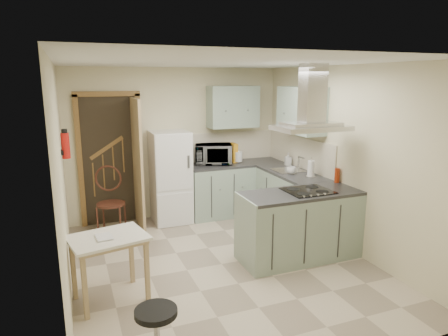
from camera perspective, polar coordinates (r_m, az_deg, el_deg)
name	(u,v)px	position (r m, az deg, el deg)	size (l,w,h in m)	color
floor	(222,264)	(5.25, -0.34, -13.56)	(4.20, 4.20, 0.00)	#BCAB92
ceiling	(221,62)	(4.71, -0.38, 14.87)	(4.20, 4.20, 0.00)	silver
back_wall	(177,143)	(6.80, -6.74, 3.51)	(3.60, 3.60, 0.00)	beige
left_wall	(62,183)	(4.52, -22.17, -1.95)	(4.20, 4.20, 0.00)	beige
right_wall	(344,158)	(5.71, 16.74, 1.33)	(4.20, 4.20, 0.00)	beige
doorway	(111,160)	(6.62, -15.88, 1.10)	(1.10, 0.12, 2.10)	brown
fridge	(171,177)	(6.56, -7.65, -1.30)	(0.60, 0.60, 1.50)	white
counter_back	(220,190)	(6.88, -0.61, -3.11)	(1.08, 0.60, 0.90)	#9EB2A0
counter_right	(282,195)	(6.64, 8.29, -3.82)	(0.60, 1.95, 0.90)	#9EB2A0
splashback	(230,146)	(7.10, 0.82, 3.17)	(1.68, 0.02, 0.50)	beige
wall_cabinet_back	(233,107)	(6.87, 1.28, 8.73)	(0.85, 0.35, 0.70)	#9EB2A0
wall_cabinet_right	(301,110)	(6.22, 10.97, 8.10)	(0.35, 0.90, 0.70)	#9EB2A0
peninsula	(300,225)	(5.35, 10.77, -8.02)	(1.55, 0.65, 0.90)	#9EB2A0
hob	(308,191)	(5.26, 11.89, -3.19)	(0.58, 0.50, 0.01)	black
extractor_hood	(311,128)	(5.10, 12.31, 5.63)	(0.90, 0.55, 0.10)	silver
sink	(288,170)	(6.38, 9.19, -0.31)	(0.45, 0.40, 0.01)	silver
fire_extinguisher	(66,146)	(5.36, -21.70, 2.97)	(0.10, 0.10, 0.32)	#B2140F
drop_leaf_table	(110,268)	(4.51, -15.98, -13.60)	(0.76, 0.57, 0.72)	tan
bentwood_chair	(111,204)	(6.27, -15.87, -4.98)	(0.42, 0.42, 0.94)	#4E331A
stool	(157,335)	(3.63, -9.58, -22.44)	(0.35, 0.35, 0.48)	black
microwave	(213,154)	(6.78, -1.54, 2.01)	(0.61, 0.41, 0.34)	black
kettle	(238,157)	(6.89, 2.04, 1.65)	(0.14, 0.14, 0.21)	white
cereal_box	(233,153)	(6.93, 1.29, 2.21)	(0.09, 0.22, 0.33)	orange
soap_bottle	(288,159)	(6.76, 9.14, 1.27)	(0.09, 0.10, 0.21)	#A9A7B3
paper_towel	(311,168)	(6.01, 12.32, -0.06)	(0.10, 0.10, 0.25)	white
cup	(291,170)	(6.15, 9.62, -0.34)	(0.14, 0.14, 0.11)	silver
red_bottle	(337,175)	(5.78, 15.85, -1.02)	(0.07, 0.07, 0.20)	#A02C0D
book	(96,235)	(4.32, -17.84, -9.07)	(0.16, 0.21, 0.10)	maroon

